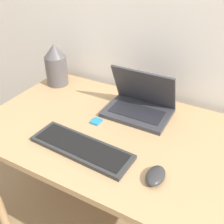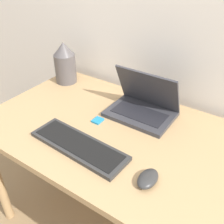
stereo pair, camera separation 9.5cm
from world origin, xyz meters
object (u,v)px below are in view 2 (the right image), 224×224
Objects in this scene: mouse at (148,179)px; laptop at (143,105)px; keyboard at (79,145)px; mp3_player at (98,120)px; vase at (65,63)px.

laptop is at bearing 121.08° from mouse.
mp3_player is (-0.05, 0.20, -0.01)m from keyboard.
mp3_player is at bearing 103.58° from keyboard.
laptop is 6.27× the size of mp3_player.
laptop is at bearing 75.18° from keyboard.
mouse is at bearing -28.84° from vase.
vase is at bearing 150.58° from mp3_player.
laptop is at bearing -5.43° from vase.
keyboard is 0.33m from mouse.
mp3_player is at bearing -129.37° from laptop.
mouse is 0.43× the size of vase.
keyboard is 1.83× the size of vase.
laptop is 0.39m from keyboard.
vase reaches higher than mp3_player.
keyboard is 4.24× the size of mouse.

